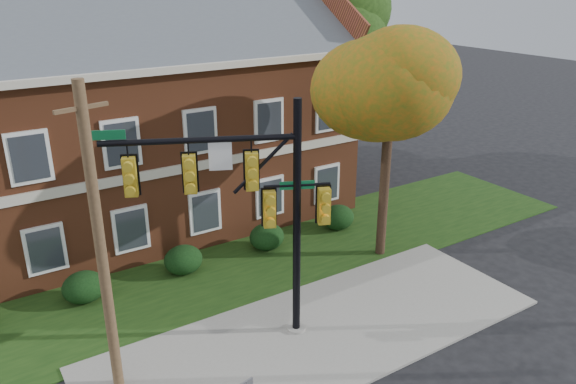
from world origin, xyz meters
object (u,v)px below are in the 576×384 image
hedge_center (183,260)px  hedge_left (84,287)px  traffic_signal (250,198)px  apartment_building (125,110)px  hedge_right (267,237)px  tree_near_right (399,81)px  utility_pole (100,247)px  tree_far_rear (95,1)px  tree_right_rear (337,17)px  hedge_far_right (338,217)px

hedge_center → hedge_left: bearing=180.0°
traffic_signal → hedge_center: bearing=118.0°
hedge_center → apartment_building: bearing=90.0°
hedge_right → tree_near_right: (3.72, -2.83, 6.14)m
tree_near_right → utility_pole: (-11.04, -1.87, -2.57)m
apartment_building → tree_far_rear: bearing=80.3°
hedge_center → hedge_right: (3.50, 0.00, 0.00)m
tree_right_rear → utility_pole: (-15.13, -10.81, -4.02)m
tree_far_rear → traffic_signal: tree_far_rear is taller
hedge_far_right → utility_pole: utility_pole is taller
utility_pole → tree_far_rear: bearing=58.6°
hedge_far_right → tree_near_right: size_ratio=0.16×
hedge_far_right → tree_near_right: tree_near_right is taller
hedge_left → utility_pole: 5.91m
hedge_left → hedge_right: size_ratio=1.00×
hedge_far_right → traffic_signal: (-6.72, -4.66, 3.92)m
apartment_building → tree_near_right: size_ratio=2.19×
hedge_center → utility_pole: bearing=-129.1°
tree_near_right → hedge_right: bearing=142.7°
hedge_far_right → tree_near_right: bearing=-85.5°
tree_near_right → utility_pole: size_ratio=1.06×
tree_near_right → tree_right_rear: 9.94m
hedge_center → utility_pole: 7.03m
hedge_far_right → tree_right_rear: tree_right_rear is taller
hedge_right → hedge_center: bearing=180.0°
hedge_far_right → traffic_signal: traffic_signal is taller
hedge_right → utility_pole: size_ratio=0.17×
hedge_center → tree_near_right: bearing=-21.4°
hedge_left → tree_near_right: (10.72, -2.83, 6.14)m
hedge_center → tree_right_rear: 14.94m
apartment_building → tree_near_right: 10.97m
traffic_signal → tree_near_right: bearing=39.4°
tree_near_right → traffic_signal: 7.52m
apartment_building → tree_near_right: (7.22, -8.09, 1.68)m
traffic_signal → utility_pole: 4.11m
tree_right_rear → tree_far_rear: 12.20m
hedge_right → tree_near_right: tree_near_right is taller
tree_far_rear → apartment_building: bearing=-99.7°
apartment_building → tree_right_rear: bearing=4.3°
hedge_right → utility_pole: bearing=-147.3°
apartment_building → traffic_signal: apartment_building is taller
hedge_center → hedge_right: 3.50m
hedge_right → traffic_signal: 6.89m
hedge_right → traffic_signal: size_ratio=0.20×
tree_near_right → tree_right_rear: size_ratio=0.81×
tree_far_rear → hedge_left: bearing=-110.3°
hedge_right → tree_right_rear: (7.81, 6.11, 7.60)m
apartment_building → tree_right_rear: 11.77m
hedge_far_right → tree_right_rear: bearing=54.8°
apartment_building → tree_right_rear: size_ratio=1.77×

